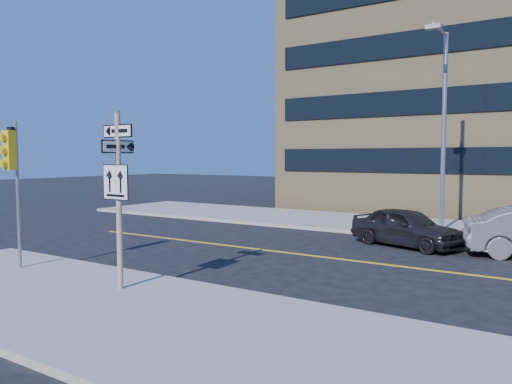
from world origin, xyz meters
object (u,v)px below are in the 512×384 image
Objects in this scene: sign_pole at (118,189)px; streetlight_a at (443,117)px; traffic_signal at (11,162)px; parked_car_a at (406,227)px.

streetlight_a is at bearing 73.23° from sign_pole.
traffic_signal reaches higher than parked_car_a.
parked_car_a is at bearing 69.75° from sign_pole.
traffic_signal is at bearing -177.89° from sign_pole.
parked_car_a is (3.63, 9.85, -1.74)m from sign_pole.
sign_pole is 0.51× the size of streetlight_a.
streetlight_a is (0.37, 3.42, 4.06)m from parked_car_a.
streetlight_a reaches higher than sign_pole.
parked_car_a is 5.33m from streetlight_a.
traffic_signal is 0.98× the size of parked_car_a.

